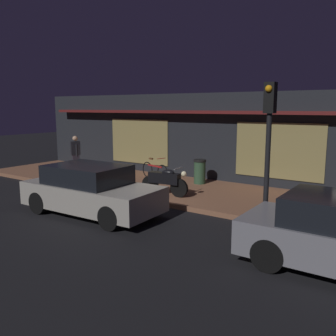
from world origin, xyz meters
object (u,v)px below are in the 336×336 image
motorcycle (165,181)px  trash_bin (200,171)px  person_photographer (76,154)px  parked_car_near (91,190)px  bicycle_parked (155,171)px  traffic_light_pole (269,132)px

motorcycle → trash_bin: size_ratio=1.83×
person_photographer → parked_car_near: bearing=-37.3°
bicycle_parked → person_photographer: size_ratio=0.96×
person_photographer → trash_bin: size_ratio=1.80×
trash_bin → traffic_light_pole: bearing=-43.3°
bicycle_parked → traffic_light_pole: 6.97m
motorcycle → bicycle_parked: motorcycle is taller
bicycle_parked → trash_bin: (1.89, 0.33, 0.11)m
person_photographer → motorcycle: bearing=-10.2°
bicycle_parked → parked_car_near: size_ratio=0.39×
motorcycle → bicycle_parked: 2.74m
motorcycle → bicycle_parked: size_ratio=1.06×
bicycle_parked → person_photographer: person_photographer is taller
parked_car_near → person_photographer: bearing=142.7°
motorcycle → trash_bin: 2.30m
motorcycle → person_photographer: 5.54m
person_photographer → traffic_light_pole: 9.74m
bicycle_parked → parked_car_near: bearing=-76.4°
trash_bin → person_photographer: bearing=-166.3°
person_photographer → traffic_light_pole: (9.34, -2.35, 1.45)m
person_photographer → trash_bin: bearing=13.7°
trash_bin → motorcycle: bearing=-89.9°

